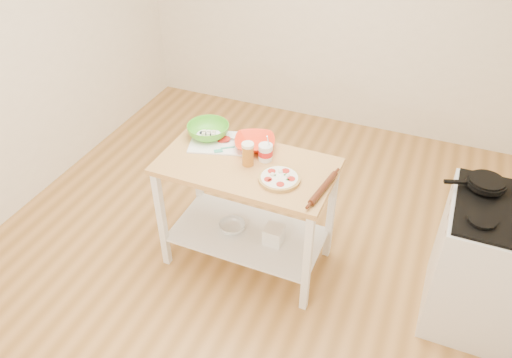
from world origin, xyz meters
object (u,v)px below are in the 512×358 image
Objects in this scene: skillet at (485,183)px; knife at (212,135)px; orange_bowl at (255,143)px; shelf_bin at (274,235)px; beer_pint at (248,154)px; rolling_pin at (323,188)px; cutting_board at (218,142)px; shelf_glass_bowl at (232,227)px; gas_stove at (485,264)px; green_bowl at (208,131)px; spatula at (223,149)px; yogurt_tub at (266,152)px; prep_island at (247,193)px; pizza at (279,178)px.

skillet is 1.85m from knife.
orange_bowl is 0.69m from shelf_bin.
beer_pint is (-1.47, -0.28, 0.01)m from skillet.
cutting_board is at bearing 163.81° from rolling_pin.
rolling_pin is at bearing -32.82° from cutting_board.
knife is 0.97m from rolling_pin.
skillet is 1.77m from shelf_glass_bowl.
beer_pint is at bearing -176.21° from gas_stove.
green_bowl reaches higher than orange_bowl.
orange_bowl is 0.93× the size of green_bowl.
gas_stove is 2.07m from green_bowl.
gas_stove is at bearing -18.31° from cutting_board.
beer_pint reaches higher than spatula.
cutting_board is 0.40m from yogurt_tub.
spatula is at bearing -144.92° from orange_bowl.
shelf_bin is (0.61, -0.22, -0.62)m from green_bowl.
skillet reaches higher than knife.
yogurt_tub is 0.49m from rolling_pin.
knife is 1.36× the size of shelf_glass_bowl.
spatula reaches higher than shelf_bin.
knife is (-0.36, 0.22, 0.27)m from prep_island.
rolling_pin is at bearing -178.13° from skillet.
shelf_bin is at bearing -42.37° from orange_bowl.
shelf_glass_bowl is at bearing 168.74° from pizza.
knife is 0.77× the size of rolling_pin.
rolling_pin is at bearing -21.39° from yogurt_tub.
yogurt_tub reaches higher than knife.
prep_island is at bearing 171.74° from rolling_pin.
orange_bowl is at bearing 96.99° from prep_island.
shelf_bin is at bearing -42.69° from yogurt_tub.
shelf_glass_bowl is (-0.68, 0.07, -0.63)m from rolling_pin.
orange_bowl is at bearing -6.56° from cutting_board.
shelf_bin is (0.24, -0.22, -0.61)m from orange_bowl.
yogurt_tub is 0.65m from shelf_bin.
gas_stove is 4.06× the size of pizza.
shelf_bin is (-1.27, -0.29, -0.65)m from skillet.
skillet is 0.99m from rolling_pin.
beer_pint reaches higher than shelf_glass_bowl.
shelf_glass_bowl is at bearing 173.84° from rolling_pin.
pizza is at bearing -45.33° from orange_bowl.
cutting_board reaches higher than spatula.
rolling_pin is 1.75× the size of shelf_glass_bowl.
spatula is 0.64m from shelf_glass_bowl.
beer_pint is at bearing -29.33° from knife.
green_bowl is 1.53× the size of shelf_glass_bowl.
prep_island is 0.42m from cutting_board.
orange_bowl is 0.81× the size of rolling_pin.
prep_island is 0.34m from yogurt_tub.
beer_pint is (0.04, -0.21, 0.05)m from orange_bowl.
green_bowl is 2.27× the size of shelf_bin.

